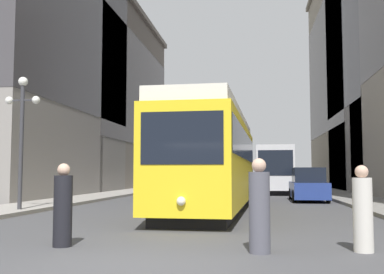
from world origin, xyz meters
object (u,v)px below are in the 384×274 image
pedestrian_crossing_far (363,211)px  lamp_post_left_near (22,121)px  streetcar (213,159)px  pedestrian_on_sidewalk (63,208)px  parked_car_left_near (177,181)px  transit_bus (274,168)px  parked_car_left_mid (160,182)px  pedestrian_crossing_near (259,209)px  parked_car_right_far (308,186)px

pedestrian_crossing_far → lamp_post_left_near: size_ratio=0.33×
streetcar → pedestrian_on_sidewalk: bearing=-101.9°
parked_car_left_near → lamp_post_left_near: size_ratio=0.97×
transit_bus → pedestrian_crossing_far: bearing=-87.6°
parked_car_left_mid → pedestrian_on_sidewalk: bearing=-85.8°
pedestrian_crossing_far → transit_bus: bearing=-20.0°
streetcar → parked_car_left_near: (-5.33, 22.59, -1.26)m
streetcar → transit_bus: size_ratio=1.08×
parked_car_left_near → parked_car_left_mid: bearing=-90.3°
pedestrian_crossing_far → pedestrian_on_sidewalk: bearing=70.3°
pedestrian_on_sidewalk → parked_car_left_near: bearing=141.3°
pedestrian_crossing_near → pedestrian_on_sidewalk: pedestrian_crossing_near is taller
parked_car_left_near → pedestrian_crossing_far: 32.99m
transit_bus → parked_car_left_near: transit_bus is taller
pedestrian_crossing_near → parked_car_left_near: bearing=-74.0°
parked_car_right_far → pedestrian_crossing_far: parked_car_right_far is taller
parked_car_left_near → lamp_post_left_near: lamp_post_left_near is taller
parked_car_left_mid → parked_car_left_near: bearing=87.1°
pedestrian_on_sidewalk → lamp_post_left_near: 9.26m
parked_car_right_far → pedestrian_crossing_near: size_ratio=2.67×
lamp_post_left_near → parked_car_left_near: bearing=85.6°
transit_bus → parked_car_left_near: 9.30m
parked_car_left_near → streetcar: bearing=-77.0°
parked_car_right_far → streetcar: bearing=59.4°
streetcar → transit_bus: 19.17m
parked_car_left_mid → parked_car_right_far: same height
parked_car_right_far → pedestrian_on_sidewalk: 18.04m
pedestrian_crossing_near → lamp_post_left_near: (-8.97, 7.60, 2.68)m
pedestrian_crossing_near → lamp_post_left_near: bearing=-36.7°
parked_car_left_mid → streetcar: bearing=-73.2°
parked_car_left_mid → pedestrian_on_sidewalk: 24.40m
parked_car_left_mid → pedestrian_crossing_far: bearing=-72.3°
pedestrian_crossing_near → pedestrian_crossing_far: bearing=-165.2°
streetcar → pedestrian_crossing_near: bearing=-77.6°
streetcar → pedestrian_crossing_near: size_ratio=7.49×
pedestrian_crossing_far → pedestrian_on_sidewalk: (-6.03, -0.16, 0.02)m
parked_car_left_near → pedestrian_on_sidewalk: parked_car_left_near is taller
pedestrian_crossing_far → pedestrian_on_sidewalk: pedestrian_on_sidewalk is taller
pedestrian_crossing_near → pedestrian_on_sidewalk: size_ratio=1.05×
transit_bus → parked_car_left_near: bearing=157.7°
lamp_post_left_near → streetcar: bearing=15.0°
transit_bus → parked_car_left_mid: bearing=-153.6°
parked_car_left_mid → lamp_post_left_near: size_ratio=0.98×
parked_car_left_near → transit_bus: bearing=-23.8°
transit_bus → parked_car_left_mid: transit_bus is taller
transit_bus → parked_car_left_near: (-8.46, 3.68, -1.10)m
parked_car_left_mid → parked_car_right_far: 12.39m
lamp_post_left_near → parked_car_left_mid: bearing=83.6°
pedestrian_on_sidewalk → lamp_post_left_near: bearing=169.7°
pedestrian_crossing_far → pedestrian_crossing_near: bearing=80.1°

